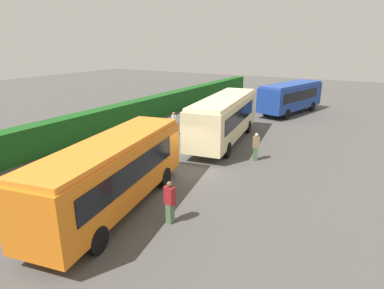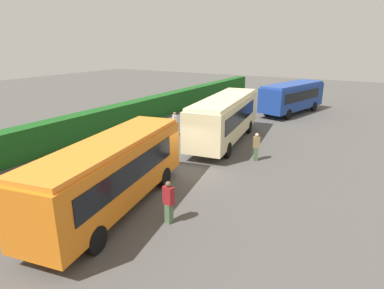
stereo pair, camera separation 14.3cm
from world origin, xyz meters
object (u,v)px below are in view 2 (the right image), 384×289
at_px(bus_orange, 112,170).
at_px(bus_blue, 292,96).
at_px(bus_cream, 225,117).
at_px(person_far, 175,123).
at_px(person_center, 169,201).
at_px(person_right, 256,146).

height_order(bus_orange, bus_blue, bus_orange).
xyz_separation_m(bus_cream, bus_blue, (12.61, -1.78, -0.12)).
bearing_deg(person_far, bus_cream, 135.95).
distance_m(bus_cream, person_center, 11.74).
bearing_deg(bus_blue, person_center, -163.08).
xyz_separation_m(bus_blue, person_right, (-15.22, -1.57, -0.85)).
bearing_deg(bus_orange, person_center, -95.49).
height_order(person_center, person_right, person_center).
xyz_separation_m(bus_orange, bus_blue, (24.22, -1.73, -0.04)).
xyz_separation_m(bus_orange, person_far, (11.33, 4.21, -0.83)).
height_order(bus_orange, person_center, bus_orange).
bearing_deg(person_center, person_far, 42.75).
height_order(bus_cream, bus_blue, bus_cream).
distance_m(bus_orange, bus_cream, 11.61).
xyz_separation_m(bus_cream, person_far, (-0.28, 4.16, -0.91)).
bearing_deg(bus_cream, bus_blue, -16.22).
bearing_deg(person_center, bus_orange, 105.87).
relative_size(bus_orange, bus_blue, 1.06).
distance_m(bus_cream, person_right, 4.35).
bearing_deg(person_right, person_far, -138.42).
xyz_separation_m(bus_orange, person_center, (0.24, -2.71, -0.86)).
height_order(bus_blue, person_center, bus_blue).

